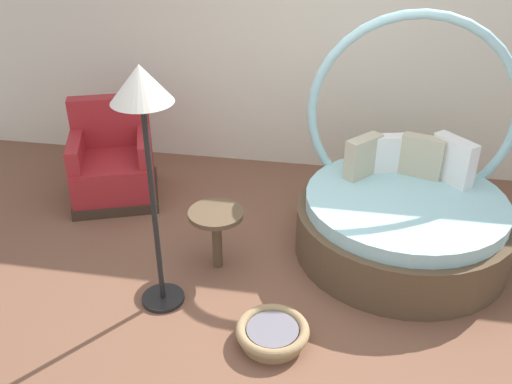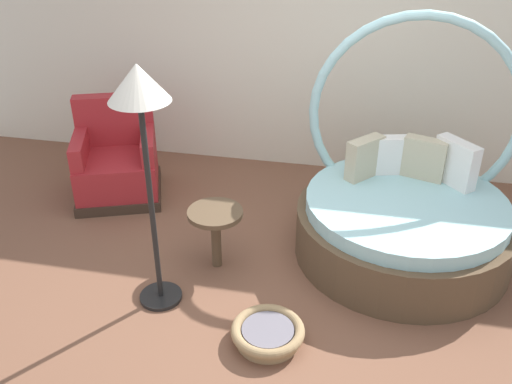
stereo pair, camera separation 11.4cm
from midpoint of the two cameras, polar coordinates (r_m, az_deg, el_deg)
ground_plane at (r=4.38m, az=1.05°, el=-10.45°), size 8.00×8.00×0.02m
back_wall at (r=5.84m, az=4.93°, el=14.61°), size 8.00×0.12×2.61m
round_daybed at (r=4.82m, az=14.12°, el=-1.67°), size 1.77×1.77×1.92m
red_armchair at (r=5.67m, az=-14.84°, el=2.67°), size 1.03×1.03×0.94m
pet_basket at (r=3.96m, az=0.83°, el=-14.13°), size 0.51×0.51×0.13m
side_table at (r=4.43m, az=-4.80°, el=-3.03°), size 0.44×0.44×0.52m
floor_lamp at (r=3.61m, az=-12.30°, el=8.20°), size 0.40×0.40×1.82m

